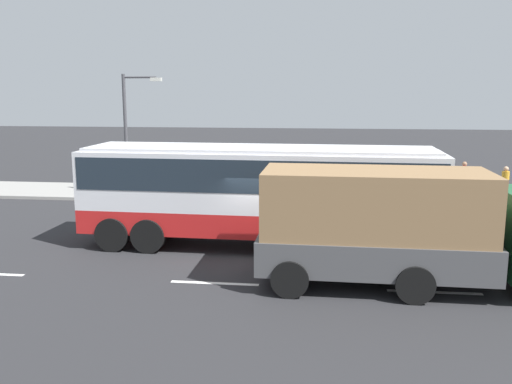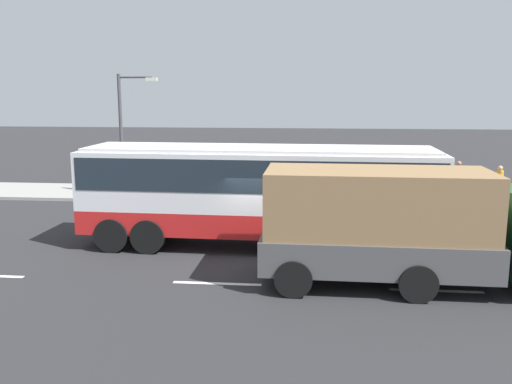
% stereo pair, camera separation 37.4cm
% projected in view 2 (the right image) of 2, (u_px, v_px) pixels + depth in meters
% --- Properties ---
extents(ground_plane, '(120.00, 120.00, 0.00)m').
position_uv_depth(ground_plane, '(266.00, 256.00, 17.02)').
color(ground_plane, '#28282B').
extents(sidewalk_curb, '(80.00, 4.00, 0.15)m').
position_uv_depth(sidewalk_curb, '(281.00, 195.00, 26.56)').
color(sidewalk_curb, gray).
rests_on(sidewalk_curb, ground_plane).
extents(lane_centreline, '(39.86, 0.16, 0.01)m').
position_uv_depth(lane_centreline, '(240.00, 284.00, 14.56)').
color(lane_centreline, white).
rests_on(lane_centreline, ground_plane).
extents(coach_bus, '(11.72, 3.04, 3.32)m').
position_uv_depth(coach_bus, '(259.00, 185.00, 17.79)').
color(coach_bus, red).
rests_on(coach_bus, ground_plane).
extents(cargo_truck, '(8.32, 2.76, 3.09)m').
position_uv_depth(cargo_truck, '(414.00, 224.00, 14.18)').
color(cargo_truck, '#19592D').
rests_on(cargo_truck, ground_plane).
extents(pedestrian_near_curb, '(0.32, 0.32, 1.65)m').
position_uv_depth(pedestrian_near_curb, '(499.00, 181.00, 24.52)').
color(pedestrian_near_curb, brown).
rests_on(pedestrian_near_curb, sidewalk_curb).
extents(pedestrian_at_crossing, '(0.32, 0.32, 1.69)m').
position_uv_depth(pedestrian_at_crossing, '(458.00, 176.00, 25.84)').
color(pedestrian_at_crossing, '#38334C').
rests_on(pedestrian_at_crossing, sidewalk_curb).
extents(street_lamp, '(1.88, 0.24, 5.73)m').
position_uv_depth(street_lamp, '(126.00, 126.00, 25.28)').
color(street_lamp, '#47474C').
rests_on(street_lamp, sidewalk_curb).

